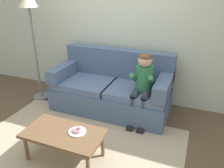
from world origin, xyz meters
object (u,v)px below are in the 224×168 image
object	(u,v)px
toy_controller	(55,120)
person_child	(143,82)
floor_lamp	(30,12)
couch	(112,89)
coffee_table	(64,135)
donut	(77,130)

from	to	relation	value
toy_controller	person_child	bearing A→B (deg)	-4.12
person_child	floor_lamp	size ratio (longest dim) A/B	0.57
couch	toy_controller	bearing A→B (deg)	-131.73
coffee_table	person_child	xyz separation A→B (m)	(0.65, 1.18, 0.32)
donut	floor_lamp	distance (m)	2.24
donut	floor_lamp	world-z (taller)	floor_lamp
person_child	floor_lamp	distance (m)	2.19
person_child	coffee_table	bearing A→B (deg)	-118.88
couch	person_child	distance (m)	0.69
couch	floor_lamp	distance (m)	1.88
donut	person_child	bearing A→B (deg)	66.13
person_child	donut	size ratio (longest dim) A/B	9.18
couch	floor_lamp	world-z (taller)	floor_lamp
donut	toy_controller	bearing A→B (deg)	142.84
toy_controller	floor_lamp	size ratio (longest dim) A/B	0.12
toy_controller	couch	bearing A→B (deg)	20.60
couch	coffee_table	xyz separation A→B (m)	(-0.07, -1.39, -0.00)
donut	coffee_table	bearing A→B (deg)	-158.77
floor_lamp	coffee_table	bearing A→B (deg)	-43.23
coffee_table	donut	xyz separation A→B (m)	(0.16, 0.06, 0.08)
toy_controller	floor_lamp	world-z (taller)	floor_lamp
floor_lamp	couch	bearing A→B (deg)	5.32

